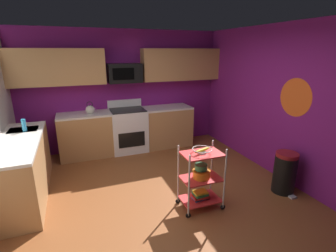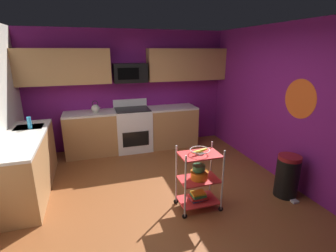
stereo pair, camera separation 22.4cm
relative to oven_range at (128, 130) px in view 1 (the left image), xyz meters
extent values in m
cube|color=brown|center=(0.01, -2.10, -0.50)|extent=(4.40, 4.80, 0.04)
cube|color=#751970|center=(0.01, 0.33, 0.82)|extent=(4.52, 0.06, 2.60)
cube|color=#751970|center=(2.24, -2.10, 0.82)|extent=(0.06, 4.80, 2.60)
cylinder|color=#E5591E|center=(2.21, -2.32, 0.97)|extent=(0.00, 0.61, 0.61)
cube|color=#B27F4C|center=(0.01, 0.00, -0.04)|extent=(2.89, 0.60, 0.88)
cube|color=silver|center=(0.01, 0.00, 0.42)|extent=(2.89, 0.60, 0.04)
cube|color=#B27F4C|center=(-1.89, -1.28, -0.04)|extent=(0.60, 1.95, 0.88)
cube|color=silver|center=(-1.89, -1.28, 0.42)|extent=(0.60, 1.95, 0.04)
cube|color=#B7BABC|center=(-1.89, -0.75, 0.36)|extent=(0.44, 0.36, 0.16)
cube|color=white|center=(0.00, 0.00, -0.02)|extent=(0.76, 0.64, 0.92)
cube|color=black|center=(0.00, -0.33, -0.13)|extent=(0.56, 0.01, 0.32)
cube|color=white|center=(0.00, 0.29, 0.53)|extent=(0.76, 0.06, 0.18)
cube|color=black|center=(0.00, 0.00, 0.45)|extent=(0.72, 0.60, 0.02)
cube|color=#B27F4C|center=(-1.29, 0.13, 1.37)|extent=(1.79, 0.33, 0.70)
cube|color=#B27F4C|center=(1.31, 0.13, 1.37)|extent=(1.81, 0.33, 0.70)
cube|color=black|center=(0.00, 0.11, 1.22)|extent=(0.70, 0.38, 0.40)
cube|color=black|center=(-0.06, -0.09, 1.22)|extent=(0.44, 0.01, 0.24)
cylinder|color=silver|center=(0.22, -2.67, 0.00)|extent=(0.02, 0.02, 0.88)
cylinder|color=black|center=(0.22, -2.67, -0.44)|extent=(0.07, 0.02, 0.07)
cylinder|color=silver|center=(0.76, -2.67, 0.00)|extent=(0.02, 0.02, 0.88)
cylinder|color=black|center=(0.76, -2.67, -0.44)|extent=(0.07, 0.02, 0.07)
cylinder|color=silver|center=(0.22, -2.31, 0.00)|extent=(0.02, 0.02, 0.88)
cylinder|color=black|center=(0.22, -2.31, -0.44)|extent=(0.07, 0.02, 0.07)
cylinder|color=silver|center=(0.76, -2.31, 0.00)|extent=(0.02, 0.02, 0.88)
cylinder|color=black|center=(0.76, -2.31, -0.44)|extent=(0.07, 0.02, 0.07)
cube|color=red|center=(0.49, -2.49, -0.36)|extent=(0.54, 0.36, 0.02)
cube|color=red|center=(0.49, -2.49, -0.03)|extent=(0.54, 0.36, 0.02)
cube|color=red|center=(0.49, -2.49, 0.34)|extent=(0.54, 0.36, 0.02)
torus|color=silver|center=(0.49, -2.49, 0.41)|extent=(0.27, 0.27, 0.01)
cylinder|color=silver|center=(0.49, -2.49, 0.36)|extent=(0.12, 0.12, 0.02)
ellipsoid|color=yellow|center=(0.54, -2.47, 0.40)|extent=(0.17, 0.09, 0.04)
ellipsoid|color=yellow|center=(0.44, -2.50, 0.40)|extent=(0.17, 0.09, 0.04)
cylinder|color=orange|center=(0.49, -2.49, 0.04)|extent=(0.24, 0.24, 0.11)
torus|color=orange|center=(0.49, -2.49, 0.09)|extent=(0.25, 0.25, 0.01)
cylinder|color=#387F4C|center=(0.49, -2.47, 0.13)|extent=(0.17, 0.17, 0.08)
torus|color=#387F4C|center=(0.49, -2.47, 0.17)|extent=(0.18, 0.18, 0.01)
cube|color=#1E4C8C|center=(0.49, -2.49, -0.34)|extent=(0.23, 0.16, 0.02)
cube|color=#B22626|center=(0.49, -2.49, -0.31)|extent=(0.24, 0.17, 0.03)
cube|color=#26723F|center=(0.49, -2.49, -0.28)|extent=(0.20, 0.18, 0.03)
cube|color=gold|center=(0.49, -2.49, -0.25)|extent=(0.19, 0.14, 0.03)
sphere|color=beige|center=(-0.77, 0.00, 0.51)|extent=(0.18, 0.18, 0.18)
sphere|color=black|center=(-0.77, 0.00, 0.60)|extent=(0.03, 0.03, 0.03)
cone|color=beige|center=(-0.69, 0.00, 0.53)|extent=(0.09, 0.04, 0.06)
torus|color=black|center=(-0.77, 0.00, 0.63)|extent=(0.12, 0.01, 0.12)
cylinder|color=#2D8CBF|center=(-1.85, -0.87, 0.54)|extent=(0.06, 0.06, 0.20)
cylinder|color=black|center=(1.91, -2.60, -0.18)|extent=(0.34, 0.34, 0.60)
cylinder|color=maroon|center=(1.91, -2.60, 0.15)|extent=(0.33, 0.33, 0.06)
cube|color=#B2B2B7|center=(1.91, -2.81, -0.46)|extent=(0.10, 0.08, 0.03)
camera|label=1|loc=(-1.06, -5.25, 1.69)|focal=26.80mm
camera|label=2|loc=(-0.85, -5.33, 1.69)|focal=26.80mm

